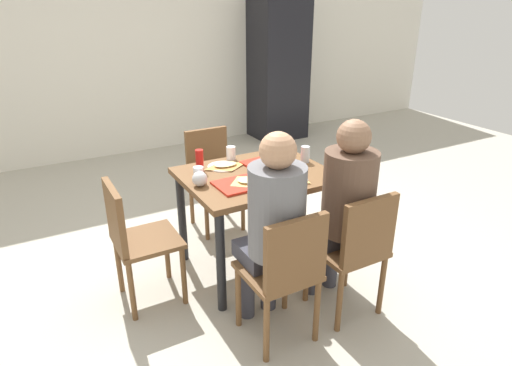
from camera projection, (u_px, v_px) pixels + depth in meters
name	position (u px, v px, depth m)	size (l,w,h in m)	color
ground_plane	(256.00, 266.00, 3.40)	(10.00, 10.00, 0.02)	#B2AD9E
back_wall	(129.00, 41.00, 5.42)	(10.00, 0.10, 2.80)	silver
main_table	(256.00, 187.00, 3.14)	(1.01, 0.81, 0.76)	brown
chair_near_left	(285.00, 269.00, 2.45)	(0.40, 0.40, 0.86)	brown
chair_near_right	(356.00, 246.00, 2.68)	(0.40, 0.40, 0.86)	brown
chair_far_side	(212.00, 171.00, 3.83)	(0.40, 0.40, 0.86)	brown
chair_left_end	(134.00, 235.00, 2.80)	(0.40, 0.40, 0.86)	brown
person_in_red	(273.00, 220.00, 2.46)	(0.32, 0.42, 1.27)	#383842
person_in_brown_jacket	(344.00, 201.00, 2.69)	(0.32, 0.42, 1.27)	#383842
tray_red_near	(243.00, 184.00, 2.90)	(0.36, 0.26, 0.02)	red
tray_red_far	(269.00, 163.00, 3.27)	(0.36, 0.26, 0.02)	red
paper_plate_center	(223.00, 166.00, 3.21)	(0.22, 0.22, 0.01)	white
paper_plate_near_edge	(292.00, 179.00, 2.99)	(0.22, 0.22, 0.01)	white
pizza_slice_a	(247.00, 181.00, 2.91)	(0.19, 0.18, 0.02)	#DBAD60
pizza_slice_b	(269.00, 161.00, 3.26)	(0.14, 0.19, 0.02)	#C68C47
pizza_slice_c	(225.00, 165.00, 3.20)	(0.25, 0.17, 0.02)	#C68C47
pizza_slice_d	(293.00, 177.00, 2.98)	(0.21, 0.24, 0.02)	tan
plastic_cup_a	(231.00, 153.00, 3.35)	(0.07, 0.07, 0.10)	white
plastic_cup_b	(286.00, 183.00, 2.81)	(0.07, 0.07, 0.10)	white
plastic_cup_c	(199.00, 174.00, 2.95)	(0.07, 0.07, 0.10)	white
soda_can	(305.00, 154.00, 3.29)	(0.07, 0.07, 0.12)	#B7BCC6
condiment_bottle	(200.00, 161.00, 3.10)	(0.06, 0.06, 0.16)	red
foil_bundle	(200.00, 179.00, 2.87)	(0.10, 0.10, 0.10)	silver
drink_fridge	(278.00, 70.00, 6.19)	(0.70, 0.60, 1.90)	black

